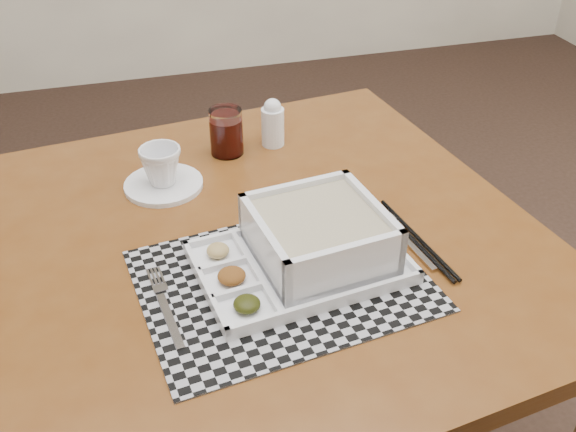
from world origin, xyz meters
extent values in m
cube|color=#5D2F10|center=(0.00, 0.04, 0.68)|extent=(1.04, 1.04, 0.04)
cylinder|color=#5D2F10|center=(-0.47, 0.40, 0.33)|extent=(0.05, 0.05, 0.66)
cylinder|color=#5D2F10|center=(0.37, 0.50, 0.33)|extent=(0.05, 0.05, 0.66)
cube|color=#5D2F10|center=(-0.05, 0.43, 0.63)|extent=(0.80, 0.12, 0.07)
cube|color=#5D2F10|center=(-0.40, -0.01, 0.63)|extent=(0.12, 0.80, 0.07)
cube|color=#5D2F10|center=(0.40, 0.08, 0.63)|extent=(0.12, 0.80, 0.07)
cube|color=#9F9FA6|center=(0.01, -0.10, 0.70)|extent=(0.47, 0.38, 0.00)
cube|color=white|center=(0.04, -0.08, 0.71)|extent=(0.34, 0.26, 0.01)
cube|color=white|center=(0.03, 0.03, 0.72)|extent=(0.32, 0.05, 0.01)
cube|color=white|center=(0.05, -0.18, 0.72)|extent=(0.32, 0.05, 0.01)
cube|color=white|center=(-0.11, -0.10, 0.72)|extent=(0.03, 0.22, 0.01)
cube|color=white|center=(0.20, -0.06, 0.72)|extent=(0.03, 0.22, 0.01)
cube|color=white|center=(-0.03, -0.09, 0.72)|extent=(0.03, 0.20, 0.01)
cube|color=white|center=(-0.07, -0.12, 0.72)|extent=(0.08, 0.02, 0.01)
cube|color=white|center=(-0.08, -0.06, 0.72)|extent=(0.08, 0.02, 0.01)
ellipsoid|color=black|center=(-0.06, -0.16, 0.72)|extent=(0.04, 0.04, 0.02)
ellipsoid|color=#50260D|center=(-0.07, -0.09, 0.72)|extent=(0.04, 0.04, 0.02)
ellipsoid|color=#9C7C47|center=(-0.08, -0.02, 0.72)|extent=(0.04, 0.04, 0.02)
cube|color=white|center=(0.08, -0.06, 0.72)|extent=(0.22, 0.22, 0.01)
cube|color=white|center=(0.07, 0.03, 0.75)|extent=(0.20, 0.04, 0.08)
cube|color=white|center=(0.09, -0.16, 0.75)|extent=(0.20, 0.04, 0.08)
cube|color=white|center=(-0.02, -0.07, 0.75)|extent=(0.04, 0.20, 0.08)
cube|color=white|center=(0.17, -0.05, 0.75)|extent=(0.04, 0.20, 0.08)
cube|color=tan|center=(0.08, -0.06, 0.75)|extent=(0.20, 0.20, 0.07)
cube|color=silver|center=(-0.17, -0.14, 0.70)|extent=(0.03, 0.12, 0.00)
cube|color=silver|center=(-0.18, -0.07, 0.70)|extent=(0.02, 0.02, 0.00)
cube|color=silver|center=(-0.19, -0.04, 0.70)|extent=(0.01, 0.04, 0.00)
cube|color=silver|center=(-0.19, -0.04, 0.70)|extent=(0.01, 0.04, 0.00)
cube|color=silver|center=(-0.18, -0.04, 0.70)|extent=(0.01, 0.04, 0.00)
cube|color=silver|center=(-0.17, -0.04, 0.70)|extent=(0.01, 0.04, 0.00)
cube|color=silver|center=(0.24, -0.08, 0.70)|extent=(0.02, 0.12, 0.00)
ellipsoid|color=silver|center=(0.23, 0.01, 0.71)|extent=(0.04, 0.06, 0.01)
cylinder|color=black|center=(0.24, -0.06, 0.71)|extent=(0.04, 0.24, 0.01)
cylinder|color=black|center=(0.25, -0.06, 0.71)|extent=(0.04, 0.24, 0.01)
cylinder|color=white|center=(-0.14, 0.23, 0.71)|extent=(0.15, 0.15, 0.01)
imported|color=white|center=(-0.14, 0.23, 0.75)|extent=(0.09, 0.09, 0.07)
cylinder|color=white|center=(0.01, 0.33, 0.75)|extent=(0.07, 0.07, 0.10)
cylinder|color=#3A0604|center=(0.01, 0.33, 0.74)|extent=(0.06, 0.06, 0.07)
cylinder|color=white|center=(0.11, 0.34, 0.74)|extent=(0.05, 0.05, 0.08)
sphere|color=white|center=(0.11, 0.34, 0.79)|extent=(0.04, 0.04, 0.04)
camera|label=1|loc=(-0.20, -0.83, 1.35)|focal=40.00mm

